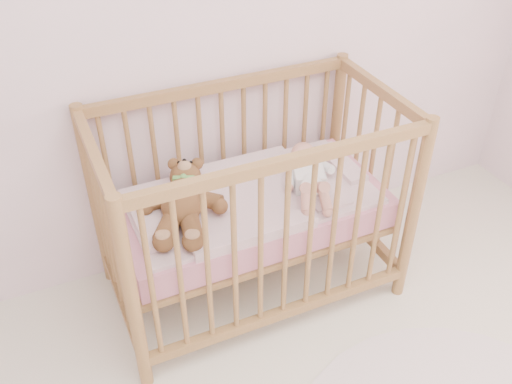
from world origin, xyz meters
TOP-DOWN VIEW (x-y plane):
  - wall_back at (0.00, 2.00)m, footprint 4.00×0.02m
  - crib at (0.16, 1.60)m, footprint 1.36×0.76m
  - mattress at (0.16, 1.60)m, footprint 1.22×0.62m
  - blanket at (0.16, 1.60)m, footprint 1.10×0.58m
  - baby at (0.44, 1.58)m, footprint 0.42×0.59m
  - teddy_bear at (-0.17, 1.58)m, footprint 0.59×0.69m

SIDE VIEW (x-z plane):
  - mattress at x=0.16m, z-range 0.42..0.55m
  - crib at x=0.16m, z-range 0.00..1.00m
  - blanket at x=0.16m, z-range 0.53..0.59m
  - baby at x=0.44m, z-range 0.57..0.70m
  - teddy_bear at x=-0.17m, z-range 0.57..0.72m
  - wall_back at x=0.00m, z-range 0.00..2.70m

